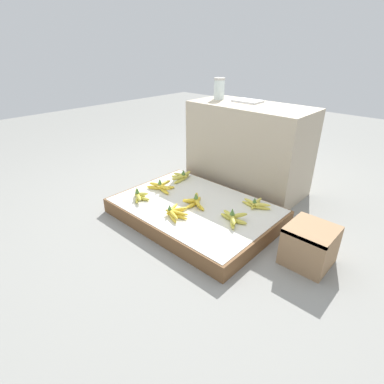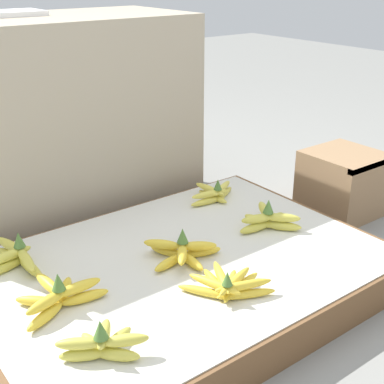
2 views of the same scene
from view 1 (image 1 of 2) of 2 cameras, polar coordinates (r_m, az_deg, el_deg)
name	(u,v)px [view 1 (image 1 of 2)]	position (r m, az deg, el deg)	size (l,w,h in m)	color
ground_plane	(195,218)	(2.44, 0.57, -4.96)	(10.00, 10.00, 0.00)	gray
display_platform	(195,211)	(2.41, 0.58, -3.70)	(1.25, 0.89, 0.12)	brown
back_vendor_table	(248,148)	(2.88, 10.57, 8.27)	(1.10, 0.52, 0.79)	tan
wooden_crate	(309,245)	(2.05, 21.45, -9.42)	(0.28, 0.28, 0.26)	#997551
banana_bunch_front_left	(139,196)	(2.49, -10.01, -0.68)	(0.20, 0.17, 0.11)	gold
banana_bunch_front_midleft	(175,212)	(2.23, -3.31, -3.89)	(0.24, 0.22, 0.09)	gold
banana_bunch_middle_left	(161,186)	(2.62, -5.84, 1.10)	(0.25, 0.20, 0.11)	gold
banana_bunch_middle_midleft	(195,201)	(2.36, 0.55, -1.80)	(0.25, 0.22, 0.11)	gold
banana_bunch_middle_midright	(233,218)	(2.16, 7.88, -4.90)	(0.22, 0.21, 0.11)	gold
banana_bunch_back_left	(181,177)	(2.80, -2.02, 2.95)	(0.17, 0.26, 0.11)	gold
banana_bunch_back_midright	(256,204)	(2.38, 12.04, -2.26)	(0.24, 0.17, 0.09)	#DBCC4C
glass_jar	(219,89)	(3.00, 5.21, 19.03)	(0.11, 0.11, 0.19)	silver
foam_tray_white	(248,101)	(2.90, 10.55, 16.69)	(0.25, 0.17, 0.02)	white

